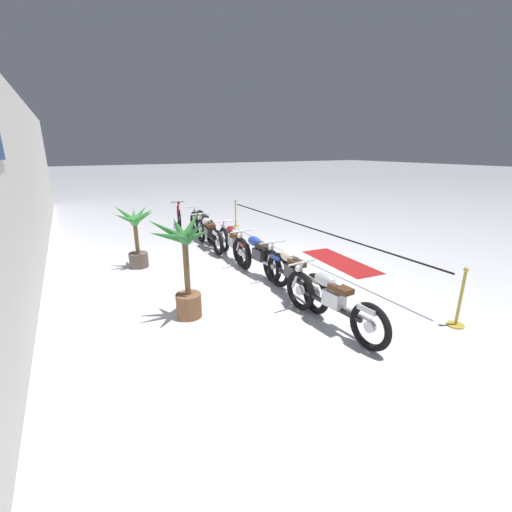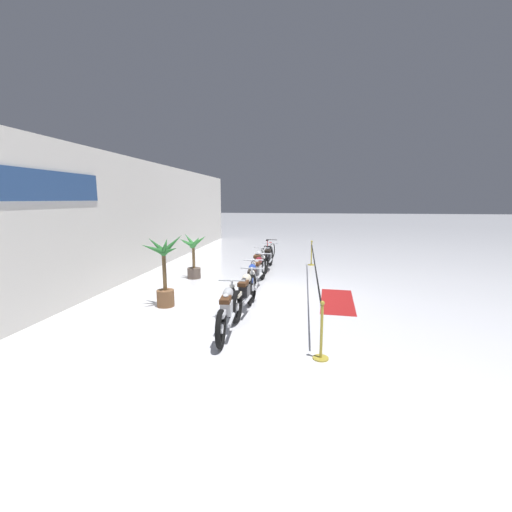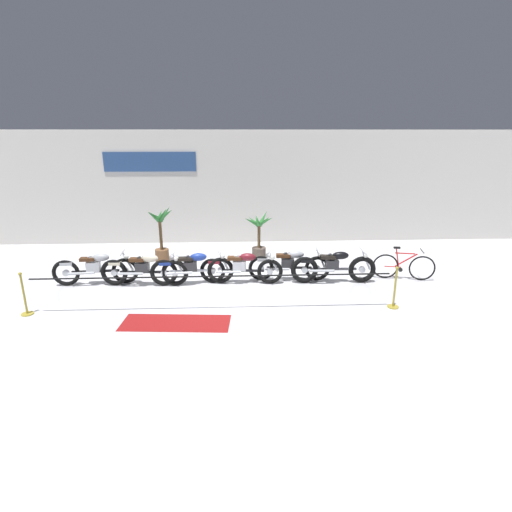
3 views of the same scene
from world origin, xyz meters
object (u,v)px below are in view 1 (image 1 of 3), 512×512
(motorcycle_silver_4, at_px, (209,233))
(floor_banner, at_px, (340,262))
(motorcycle_black_5, at_px, (202,224))
(stanchion_far_left, at_px, (338,243))
(potted_palm_left_of_row, at_px, (136,236))
(stanchion_mid_left, at_px, (236,217))
(motorcycle_maroon_3, at_px, (233,243))
(potted_palm_right_of_row, at_px, (185,267))
(motorcycle_cream_1, at_px, (292,274))
(motorcycle_silver_0, at_px, (331,300))
(bicycle, at_px, (179,217))
(motorcycle_blue_2, at_px, (259,256))

(motorcycle_silver_4, xyz_separation_m, floor_banner, (-2.89, -2.58, -0.47))
(motorcycle_black_5, bearing_deg, stanchion_far_left, -159.57)
(potted_palm_left_of_row, bearing_deg, stanchion_mid_left, -53.44)
(motorcycle_maroon_3, relative_size, motorcycle_black_5, 0.97)
(potted_palm_right_of_row, xyz_separation_m, stanchion_far_left, (0.55, -3.90, -0.23))
(stanchion_far_left, bearing_deg, floor_banner, -49.11)
(motorcycle_black_5, bearing_deg, motorcycle_cream_1, 179.74)
(motorcycle_silver_4, xyz_separation_m, stanchion_far_left, (-3.42, -1.97, 0.24))
(floor_banner, bearing_deg, stanchion_mid_left, 10.70)
(motorcycle_silver_0, bearing_deg, potted_palm_left_of_row, 25.71)
(floor_banner, bearing_deg, motorcycle_silver_4, 45.78)
(floor_banner, bearing_deg, motorcycle_black_5, 33.64)
(motorcycle_black_5, relative_size, stanchion_far_left, 0.28)
(motorcycle_silver_0, distance_m, motorcycle_black_5, 6.68)
(motorcycle_black_5, height_order, bicycle, bicycle)
(potted_palm_left_of_row, bearing_deg, motorcycle_silver_4, -70.58)
(motorcycle_blue_2, distance_m, stanchion_far_left, 1.92)
(potted_palm_right_of_row, height_order, stanchion_mid_left, potted_palm_right_of_row)
(motorcycle_black_5, relative_size, bicycle, 1.40)
(motorcycle_silver_0, relative_size, potted_palm_left_of_row, 1.43)
(potted_palm_left_of_row, height_order, stanchion_far_left, potted_palm_left_of_row)
(potted_palm_left_of_row, bearing_deg, motorcycle_maroon_3, -104.61)
(motorcycle_blue_2, bearing_deg, motorcycle_silver_4, 3.96)
(motorcycle_blue_2, distance_m, bicycle, 6.06)
(motorcycle_maroon_3, xyz_separation_m, motorcycle_silver_4, (1.38, 0.17, 0.01))
(motorcycle_cream_1, distance_m, potted_palm_right_of_row, 2.20)
(motorcycle_black_5, xyz_separation_m, potted_palm_right_of_row, (-5.19, 2.17, 0.47))
(motorcycle_maroon_3, bearing_deg, potted_palm_right_of_row, 140.98)
(motorcycle_cream_1, xyz_separation_m, stanchion_mid_left, (6.38, -1.76, -0.11))
(motorcycle_silver_0, bearing_deg, motorcycle_maroon_3, -1.39)
(motorcycle_silver_0, xyz_separation_m, motorcycle_maroon_3, (4.07, -0.10, -0.01))
(motorcycle_cream_1, bearing_deg, motorcycle_silver_0, 174.06)
(bicycle, bearing_deg, motorcycle_silver_4, 179.00)
(bicycle, height_order, potted_palm_right_of_row, potted_palm_right_of_row)
(motorcycle_silver_0, relative_size, potted_palm_right_of_row, 1.22)
(potted_palm_left_of_row, bearing_deg, floor_banner, -114.05)
(stanchion_mid_left, bearing_deg, motorcycle_black_5, 122.19)
(motorcycle_cream_1, height_order, stanchion_mid_left, stanchion_mid_left)
(motorcycle_maroon_3, xyz_separation_m, bicycle, (4.69, 0.12, -0.08))
(motorcycle_blue_2, distance_m, motorcycle_black_5, 3.97)
(bicycle, height_order, floor_banner, bicycle)
(potted_palm_left_of_row, relative_size, potted_palm_right_of_row, 0.85)
(motorcycle_silver_0, relative_size, bicycle, 1.36)
(bicycle, height_order, stanchion_mid_left, stanchion_mid_left)
(motorcycle_blue_2, bearing_deg, motorcycle_maroon_3, 0.67)
(potted_palm_right_of_row, distance_m, floor_banner, 4.73)
(potted_palm_right_of_row, bearing_deg, floor_banner, -76.58)
(motorcycle_blue_2, xyz_separation_m, bicycle, (6.06, 0.13, -0.08))
(motorcycle_silver_4, bearing_deg, stanchion_far_left, -150.03)
(motorcycle_blue_2, relative_size, motorcycle_silver_4, 0.99)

